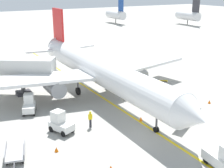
{
  "coord_description": "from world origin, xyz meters",
  "views": [
    {
      "loc": [
        -15.88,
        -20.58,
        13.62
      ],
      "look_at": [
        1.08,
        8.56,
        2.5
      ],
      "focal_mm": 48.44,
      "sensor_mm": 36.0,
      "label": 1
    }
  ],
  "objects": [
    {
      "name": "taxi_line_yellow",
      "position": [
        1.08,
        5.0,
        0.0
      ],
      "size": [
        0.34,
        80.0,
        0.01
      ],
      "primitive_type": "cube",
      "rotation": [
        0.0,
        0.0,
        0.0
      ],
      "color": "yellow",
      "rests_on": "ground"
    },
    {
      "name": "baggage_tug_near_wing",
      "position": [
        -8.19,
        11.02,
        0.93
      ],
      "size": [
        2.04,
        2.7,
        2.1
      ],
      "color": "silver",
      "rests_on": "ground"
    },
    {
      "name": "safety_cone_nose_left",
      "position": [
        11.28,
        2.75,
        0.22
      ],
      "size": [
        0.36,
        0.36,
        0.44
      ],
      "primitive_type": "cone",
      "color": "orange",
      "rests_on": "ground"
    },
    {
      "name": "baggage_cart_empty_trailing",
      "position": [
        -11.8,
        2.32,
        0.47
      ],
      "size": [
        2.26,
        3.83,
        0.94
      ],
      "color": "#A5A5A8",
      "rests_on": "ground"
    },
    {
      "name": "safety_cone_nose_right",
      "position": [
        1.31,
        2.92,
        0.22
      ],
      "size": [
        0.36,
        0.36,
        0.44
      ],
      "primitive_type": "cone",
      "color": "orange",
      "rests_on": "ground"
    },
    {
      "name": "safety_cone_wingtip_left",
      "position": [
        -8.55,
        1.48,
        0.22
      ],
      "size": [
        0.36,
        0.36,
        0.44
      ],
      "primitive_type": "cone",
      "color": "orange",
      "rests_on": "ground"
    },
    {
      "name": "distant_aircraft_mid_right",
      "position": [
        42.24,
        76.44,
        3.22
      ],
      "size": [
        3.0,
        10.1,
        8.8
      ],
      "color": "silver",
      "rests_on": "ground"
    },
    {
      "name": "belt_loader_forward_hold",
      "position": [
        8.36,
        9.17,
        0.78
      ],
      "size": [
        3.19,
        5.08,
        2.59
      ],
      "color": "silver",
      "rests_on": "ground"
    },
    {
      "name": "ground_crew_marshaller",
      "position": [
        -3.93,
        4.25,
        0.91
      ],
      "size": [
        0.36,
        0.24,
        1.7
      ],
      "color": "#26262D",
      "rests_on": "ground"
    },
    {
      "name": "safety_cone_wingtip_right",
      "position": [
        -5.9,
        -3.24,
        0.22
      ],
      "size": [
        0.36,
        0.36,
        0.44
      ],
      "primitive_type": "cone",
      "color": "orange",
      "rests_on": "ground"
    },
    {
      "name": "belt_loader_aft_hold",
      "position": [
        5.86,
        0.82,
        0.78
      ],
      "size": [
        5.09,
        3.14,
        2.59
      ],
      "color": "silver",
      "rests_on": "ground"
    },
    {
      "name": "airliner",
      "position": [
        1.08,
        12.11,
        3.42
      ],
      "size": [
        28.61,
        35.2,
        10.1
      ],
      "color": "white",
      "rests_on": "ground"
    },
    {
      "name": "distant_aircraft_far_right",
      "position": [
        62.25,
        60.06,
        3.22
      ],
      "size": [
        3.0,
        10.1,
        8.8
      ],
      "color": "silver",
      "rests_on": "ground"
    },
    {
      "name": "ground_plane",
      "position": [
        0.0,
        0.0,
        0.0
      ],
      "size": [
        300.0,
        300.0,
        0.0
      ],
      "primitive_type": "plane",
      "color": "#9E9B93"
    },
    {
      "name": "baggage_tug_by_cargo_door",
      "position": [
        -6.88,
        4.82,
        0.93
      ],
      "size": [
        2.13,
        2.72,
        2.1
      ],
      "color": "silver",
      "rests_on": "ground"
    }
  ]
}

